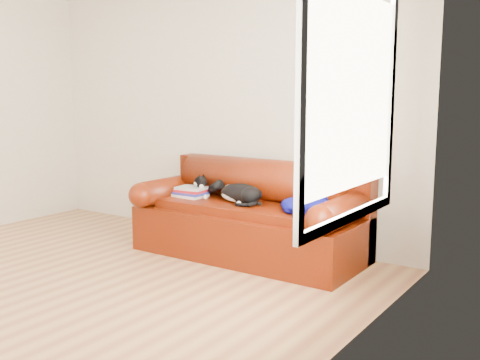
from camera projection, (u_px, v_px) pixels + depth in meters
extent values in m
plane|color=brown|center=(65.00, 286.00, 4.39)|extent=(4.50, 4.50, 0.00)
cube|color=beige|center=(216.00, 112.00, 5.82)|extent=(4.50, 0.02, 2.60)
cube|color=beige|center=(332.00, 131.00, 2.94)|extent=(0.02, 4.00, 2.60)
cube|color=white|center=(353.00, 92.00, 3.16)|extent=(0.01, 1.10, 1.30)
cube|color=white|center=(353.00, 92.00, 3.16)|extent=(0.03, 1.30, 1.50)
cube|color=#390802|center=(249.00, 234.00, 5.17)|extent=(2.10, 0.90, 0.42)
cube|color=#390802|center=(246.00, 209.00, 5.09)|extent=(1.66, 0.62, 0.10)
cylinder|color=black|center=(151.00, 246.00, 5.45)|extent=(0.06, 0.06, 0.05)
cylinder|color=black|center=(325.00, 282.00, 4.41)|extent=(0.06, 0.06, 0.05)
cylinder|color=black|center=(194.00, 232.00, 5.99)|extent=(0.06, 0.06, 0.05)
cylinder|color=black|center=(358.00, 261.00, 4.95)|extent=(0.06, 0.06, 0.05)
cube|color=#390802|center=(270.00, 204.00, 5.43)|extent=(2.10, 0.18, 0.85)
cylinder|color=#390802|center=(264.00, 180.00, 5.30)|extent=(1.70, 0.40, 0.40)
cylinder|color=#390802|center=(172.00, 189.00, 5.64)|extent=(0.24, 0.88, 0.24)
sphere|color=#390802|center=(141.00, 195.00, 5.28)|extent=(0.24, 0.24, 0.24)
cylinder|color=#390802|center=(344.00, 210.00, 4.60)|extent=(0.24, 0.88, 0.24)
sphere|color=#390802|center=(320.00, 220.00, 4.24)|extent=(0.24, 0.24, 0.24)
cube|color=silver|center=(191.00, 196.00, 5.41)|extent=(0.30, 0.24, 0.02)
cube|color=white|center=(191.00, 196.00, 5.41)|extent=(0.29, 0.23, 0.02)
cube|color=navy|center=(191.00, 193.00, 5.41)|extent=(0.29, 0.22, 0.02)
cube|color=white|center=(191.00, 193.00, 5.41)|extent=(0.28, 0.21, 0.02)
cube|color=#A31217|center=(191.00, 190.00, 5.40)|extent=(0.29, 0.23, 0.02)
cube|color=white|center=(191.00, 190.00, 5.40)|extent=(0.28, 0.22, 0.02)
cube|color=#B8BBBF|center=(191.00, 188.00, 5.40)|extent=(0.29, 0.24, 0.02)
cube|color=white|center=(191.00, 188.00, 5.40)|extent=(0.28, 0.22, 0.02)
ellipsoid|color=black|center=(241.00, 193.00, 5.11)|extent=(0.48, 0.39, 0.18)
ellipsoid|color=silver|center=(236.00, 197.00, 5.11)|extent=(0.33, 0.24, 0.11)
ellipsoid|color=silver|center=(229.00, 190.00, 5.24)|extent=(0.15, 0.15, 0.11)
ellipsoid|color=black|center=(250.00, 197.00, 5.01)|extent=(0.23, 0.23, 0.15)
ellipsoid|color=black|center=(226.00, 183.00, 5.34)|extent=(0.16, 0.16, 0.11)
ellipsoid|color=silver|center=(222.00, 185.00, 5.32)|extent=(0.08, 0.07, 0.04)
sphere|color=#BF7272|center=(221.00, 184.00, 5.32)|extent=(0.01, 0.01, 0.01)
cone|color=black|center=(224.00, 178.00, 5.30)|extent=(0.06, 0.06, 0.05)
cone|color=black|center=(229.00, 178.00, 5.33)|extent=(0.06, 0.06, 0.05)
cylinder|color=black|center=(253.00, 204.00, 4.92)|extent=(0.04, 0.15, 0.04)
sphere|color=silver|center=(226.00, 197.00, 5.27)|extent=(0.04, 0.04, 0.04)
sphere|color=silver|center=(239.00, 204.00, 4.97)|extent=(0.04, 0.04, 0.04)
ellipsoid|color=#060246|center=(304.00, 205.00, 4.70)|extent=(0.49, 0.46, 0.14)
ellipsoid|color=#060246|center=(313.00, 207.00, 4.56)|extent=(0.30, 0.27, 0.16)
ellipsoid|color=#060246|center=(301.00, 204.00, 4.83)|extent=(0.31, 0.34, 0.10)
ellipsoid|color=#060246|center=(318.00, 202.00, 4.75)|extent=(0.25, 0.21, 0.16)
ellipsoid|color=#060246|center=(292.00, 207.00, 4.67)|extent=(0.20, 0.21, 0.10)
ellipsoid|color=white|center=(305.00, 205.00, 4.60)|extent=(0.19, 0.10, 0.04)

